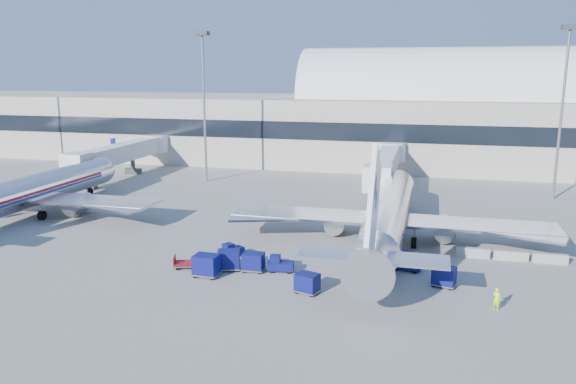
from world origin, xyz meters
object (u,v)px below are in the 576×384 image
(cart_train_b, at_px, (229,260))
(ramp_worker, at_px, (497,299))
(cart_train_a, at_px, (253,262))
(cart_open_red, at_px, (186,264))
(tug_left, at_px, (232,251))
(jetbridge_near, at_px, (386,163))
(mast_east, at_px, (564,87))
(cart_solo_far, at_px, (444,276))
(airliner_mid, at_px, (27,192))
(jetbridge_mid, at_px, (125,152))
(barrier_mid, at_px, (511,256))
(barrier_far, at_px, (550,258))
(barrier_near, at_px, (473,253))
(tug_lead, at_px, (280,264))
(tug_right, at_px, (405,261))
(airliner_main, at_px, (388,215))
(cart_solo_near, at_px, (307,283))
(mast_west, at_px, (204,85))
(cart_train_c, at_px, (206,265))

(cart_train_b, height_order, ramp_worker, cart_train_b)
(cart_train_a, distance_m, cart_train_b, 2.19)
(cart_open_red, bearing_deg, tug_left, 35.30)
(jetbridge_near, height_order, mast_east, mast_east)
(tug_left, bearing_deg, cart_solo_far, -65.07)
(airliner_mid, height_order, cart_train_a, airliner_mid)
(airliner_mid, height_order, jetbridge_mid, airliner_mid)
(jetbridge_near, bearing_deg, cart_open_red, -110.35)
(barrier_mid, relative_size, cart_open_red, 1.29)
(jetbridge_mid, bearing_deg, barrier_far, -26.02)
(jetbridge_mid, bearing_deg, mast_east, -0.72)
(barrier_mid, bearing_deg, barrier_near, 180.00)
(jetbridge_near, height_order, cart_solo_far, jetbridge_near)
(tug_lead, xyz_separation_m, cart_solo_far, (13.62, -0.03, 0.21))
(barrier_mid, bearing_deg, cart_train_a, -158.59)
(barrier_mid, bearing_deg, cart_solo_far, -126.63)
(jetbridge_mid, xyz_separation_m, tug_right, (46.48, -33.69, -3.16))
(barrier_mid, distance_m, tug_lead, 21.22)
(barrier_mid, xyz_separation_m, cart_solo_far, (-6.01, -8.08, 0.42))
(airliner_main, height_order, cart_train_a, airliner_main)
(barrier_far, bearing_deg, cart_solo_near, -148.25)
(barrier_near, xyz_separation_m, ramp_worker, (0.89, -11.76, 0.39))
(airliner_main, xyz_separation_m, jetbridge_near, (-2.40, 26.30, 1.00))
(tug_left, bearing_deg, airliner_main, -26.91)
(mast_east, height_order, ramp_worker, mast_east)
(airliner_mid, xyz_separation_m, barrier_mid, (53.30, -2.51, -2.48))
(jetbridge_near, height_order, mast_west, mast_west)
(barrier_near, xyz_separation_m, cart_train_a, (-18.53, -8.56, 0.42))
(cart_solo_far, bearing_deg, tug_right, 150.31)
(mast_west, relative_size, cart_train_b, 9.67)
(airliner_main, xyz_separation_m, tug_right, (2.08, -7.38, -2.16))
(mast_east, height_order, tug_right, mast_east)
(tug_right, bearing_deg, mast_east, 74.67)
(airliner_main, relative_size, cart_train_a, 19.79)
(jetbridge_near, bearing_deg, barrier_far, -59.45)
(airliner_main, distance_m, jetbridge_mid, 51.62)
(airliner_mid, distance_m, cart_open_red, 28.18)
(cart_open_red, bearing_deg, barrier_near, 3.36)
(ramp_worker, bearing_deg, tug_right, -8.90)
(mast_east, height_order, barrier_near, mast_east)
(cart_train_c, relative_size, cart_solo_near, 1.04)
(airliner_mid, bearing_deg, cart_train_b, -21.03)
(jetbridge_near, bearing_deg, jetbridge_mid, 180.00)
(airliner_main, relative_size, airliner_mid, 1.00)
(cart_solo_near, height_order, cart_solo_far, cart_solo_far)
(cart_train_a, distance_m, cart_solo_near, 6.58)
(airliner_mid, bearing_deg, cart_train_c, -25.22)
(mast_west, relative_size, cart_open_red, 9.72)
(jetbridge_near, bearing_deg, barrier_mid, -64.56)
(mast_east, bearing_deg, barrier_mid, -107.26)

